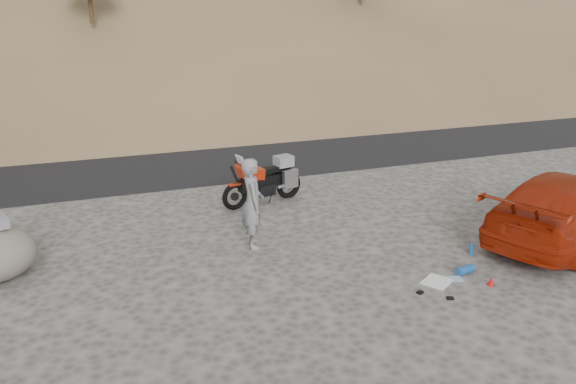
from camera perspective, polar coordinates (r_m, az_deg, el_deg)
name	(u,v)px	position (r m, az deg, el deg)	size (l,w,h in m)	color
ground	(340,257)	(11.66, 5.29, -6.55)	(140.00, 140.00, 0.00)	#464441
road	(231,152)	(19.70, -5.83, 4.04)	(120.00, 7.00, 0.05)	black
motorcycle	(266,181)	(14.47, -2.22, 1.17)	(2.32, 1.03, 1.41)	black
man	(254,246)	(12.13, -3.51, -5.46)	(0.71, 0.47, 1.94)	gray
red_car	(562,237)	(13.92, 26.05, -4.17)	(2.03, 4.99, 1.45)	#9A1E08
gear_white_cloth	(437,282)	(10.98, 14.89, -8.78)	(0.52, 0.46, 0.02)	white
gear_blue_mat	(465,270)	(11.42, 17.58, -7.53)	(0.16, 0.16, 0.40)	#185194
gear_bottle	(472,249)	(12.24, 18.14, -5.55)	(0.09, 0.09, 0.25)	#185194
gear_funnel	(491,281)	(11.12, 19.93, -8.51)	(0.13, 0.13, 0.17)	red
gear_glove_a	(450,298)	(10.45, 16.14, -10.33)	(0.12, 0.09, 0.03)	black
gear_glove_b	(420,292)	(10.51, 13.28, -9.89)	(0.11, 0.09, 0.04)	black
gear_blue_cloth	(454,279)	(11.17, 16.56, -8.45)	(0.31, 0.22, 0.01)	#82ABCA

